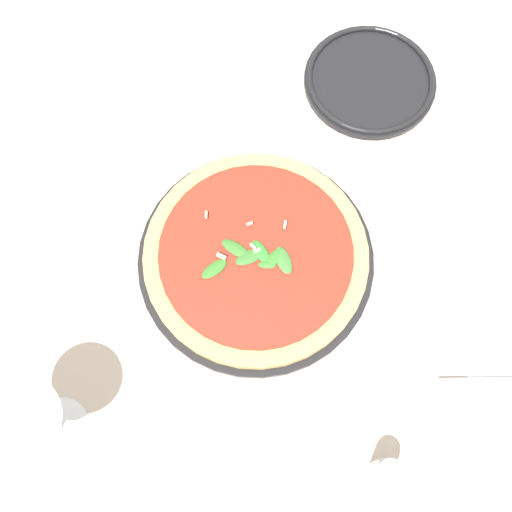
{
  "coord_description": "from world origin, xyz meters",
  "views": [
    {
      "loc": [
        -0.04,
        -0.28,
        0.81
      ],
      "look_at": [
        -0.02,
        -0.0,
        0.03
      ],
      "focal_mm": 42.0,
      "sensor_mm": 36.0,
      "label": 1
    }
  ],
  "objects_px": {
    "wine_glass": "(31,422)",
    "shaker_pepper": "(386,472)",
    "pizza_arugula_main": "(256,259)",
    "side_plate_white": "(370,80)"
  },
  "relations": [
    {
      "from": "pizza_arugula_main",
      "to": "shaker_pepper",
      "type": "distance_m",
      "value": 0.32
    },
    {
      "from": "side_plate_white",
      "to": "wine_glass",
      "type": "bearing_deg",
      "value": -132.57
    },
    {
      "from": "pizza_arugula_main",
      "to": "side_plate_white",
      "type": "height_order",
      "value": "pizza_arugula_main"
    },
    {
      "from": "wine_glass",
      "to": "shaker_pepper",
      "type": "relative_size",
      "value": 2.2
    },
    {
      "from": "pizza_arugula_main",
      "to": "side_plate_white",
      "type": "xyz_separation_m",
      "value": [
        0.2,
        0.29,
        -0.01
      ]
    },
    {
      "from": "pizza_arugula_main",
      "to": "wine_glass",
      "type": "height_order",
      "value": "wine_glass"
    },
    {
      "from": "wine_glass",
      "to": "side_plate_white",
      "type": "bearing_deg",
      "value": 47.43
    },
    {
      "from": "wine_glass",
      "to": "shaker_pepper",
      "type": "bearing_deg",
      "value": -10.49
    },
    {
      "from": "shaker_pepper",
      "to": "wine_glass",
      "type": "bearing_deg",
      "value": 169.51
    },
    {
      "from": "wine_glass",
      "to": "side_plate_white",
      "type": "relative_size",
      "value": 0.71
    }
  ]
}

